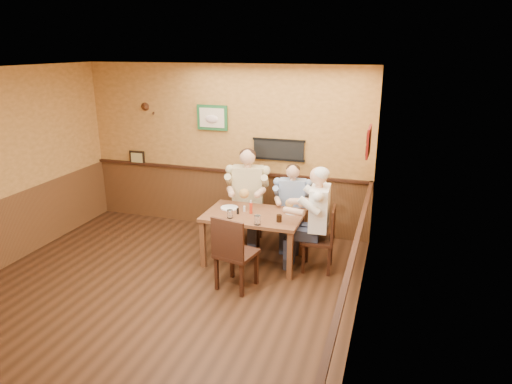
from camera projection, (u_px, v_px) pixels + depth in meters
The scene contains 17 objects.
room at pixel (165, 165), 5.51m from camera, with size 5.02×5.03×2.81m.
dining_table at pixel (254, 220), 6.62m from camera, with size 1.40×0.90×0.75m.
chair_back_left at pixel (248, 213), 7.35m from camera, with size 0.45×0.45×0.98m, color #371C11, non-canonical shape.
chair_back_right at pixel (292, 220), 7.26m from camera, with size 0.39×0.39×0.84m, color #371C11, non-canonical shape.
chair_right_end at pixel (318, 238), 6.43m from camera, with size 0.44×0.44×0.95m, color #371C11, non-canonical shape.
chair_near_side at pixel (237, 251), 5.93m from camera, with size 0.47×0.47×1.02m, color #371C11, non-canonical shape.
diner_tan_shirt at pixel (248, 201), 7.28m from camera, with size 0.64×0.64×1.40m, color beige, non-canonical shape.
diner_blue_polo at pixel (292, 209), 7.21m from camera, with size 0.55×0.55×1.20m, color #869EC9, non-canonical shape.
diner_white_elder at pixel (319, 225), 6.37m from camera, with size 0.63×0.63×1.35m, color white, non-canonical shape.
water_glass_left at pixel (230, 214), 6.41m from camera, with size 0.08×0.08×0.12m, color white.
water_glass_mid at pixel (258, 220), 6.16m from camera, with size 0.09×0.09×0.13m, color white.
cola_tumbler at pixel (279, 218), 6.28m from camera, with size 0.08×0.08×0.10m, color black.
hot_sauce_bottle at pixel (251, 207), 6.58m from camera, with size 0.04×0.04×0.18m, color red.
salt_shaker at pixel (244, 209), 6.67m from camera, with size 0.03×0.03×0.08m, color white.
pepper_shaker at pixel (238, 211), 6.57m from camera, with size 0.04×0.04×0.09m, color black.
plate_far_left at pixel (229, 208), 6.80m from camera, with size 0.26×0.26×0.02m, color white.
plate_far_right at pixel (292, 212), 6.63m from camera, with size 0.22×0.22×0.01m, color white.
Camera 1 is at (2.79, -4.60, 3.06)m, focal length 32.00 mm.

